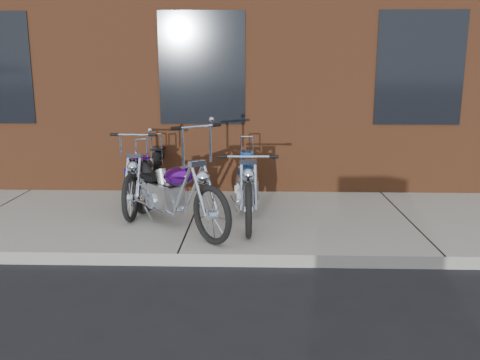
{
  "coord_description": "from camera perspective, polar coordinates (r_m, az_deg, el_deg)",
  "views": [
    {
      "loc": [
        0.87,
        -5.39,
        2.2
      ],
      "look_at": [
        0.68,
        0.8,
        0.83
      ],
      "focal_mm": 38.0,
      "sensor_mm": 36.0,
      "label": 1
    }
  ],
  "objects": [
    {
      "name": "chopper_third",
      "position": [
        7.84,
        -10.39,
        0.21
      ],
      "size": [
        0.57,
        2.32,
        1.18
      ],
      "rotation": [
        0.0,
        0.0,
        -1.62
      ],
      "color": "black",
      "rests_on": "sidewalk"
    },
    {
      "name": "chopper_purple",
      "position": [
        6.74,
        -7.91,
        -1.42
      ],
      "size": [
        1.73,
        1.95,
        1.4
      ],
      "rotation": [
        0.0,
        0.0,
        -0.85
      ],
      "color": "black",
      "rests_on": "sidewalk"
    },
    {
      "name": "ground",
      "position": [
        5.89,
        -6.99,
        -9.6
      ],
      "size": [
        120.0,
        120.0,
        0.0
      ],
      "primitive_type": "plane",
      "color": "black",
      "rests_on": "ground"
    },
    {
      "name": "chopper_blue",
      "position": [
        7.09,
        0.85,
        -0.75
      ],
      "size": [
        0.59,
        2.41,
        1.05
      ],
      "rotation": [
        0.0,
        0.0,
        -1.54
      ],
      "color": "black",
      "rests_on": "sidewalk"
    },
    {
      "name": "sidewalk",
      "position": [
        7.27,
        -5.24,
        -4.63
      ],
      "size": [
        22.0,
        3.0,
        0.15
      ],
      "primitive_type": "cube",
      "color": "#9E9C96",
      "rests_on": "ground"
    }
  ]
}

